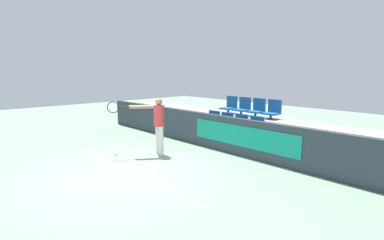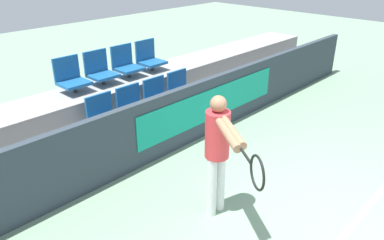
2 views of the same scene
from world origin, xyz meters
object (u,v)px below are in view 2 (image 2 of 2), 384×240
(stadium_chair_0, at_px, (104,116))
(stadium_chair_2, at_px, (159,97))
(stadium_chair_7, at_px, (149,58))
(stadium_chair_1, at_px, (133,106))
(stadium_chair_6, at_px, (126,63))
(stadium_chair_3, at_px, (181,89))
(stadium_chair_4, at_px, (71,77))
(tennis_player, at_px, (219,148))
(stadium_chair_5, at_px, (100,70))

(stadium_chair_0, relative_size, stadium_chair_2, 1.00)
(stadium_chair_7, bearing_deg, stadium_chair_1, -141.89)
(stadium_chair_6, bearing_deg, stadium_chair_3, -57.49)
(stadium_chair_4, relative_size, tennis_player, 0.37)
(stadium_chair_2, xyz_separation_m, stadium_chair_6, (0.00, 0.91, 0.44))
(stadium_chair_0, distance_m, stadium_chair_1, 0.58)
(stadium_chair_3, bearing_deg, stadium_chair_0, 180.00)
(stadium_chair_6, distance_m, stadium_chair_7, 0.58)
(stadium_chair_1, relative_size, stadium_chair_7, 1.00)
(stadium_chair_5, height_order, tennis_player, tennis_player)
(stadium_chair_7, bearing_deg, stadium_chair_2, -122.51)
(stadium_chair_3, bearing_deg, stadium_chair_1, 180.00)
(stadium_chair_2, height_order, stadium_chair_3, same)
(stadium_chair_5, bearing_deg, stadium_chair_7, 0.00)
(stadium_chair_2, relative_size, stadium_chair_7, 1.00)
(stadium_chair_4, bearing_deg, stadium_chair_2, -38.11)
(stadium_chair_0, relative_size, tennis_player, 0.37)
(stadium_chair_3, bearing_deg, stadium_chair_2, 180.00)
(stadium_chair_2, distance_m, stadium_chair_4, 1.54)
(stadium_chair_2, bearing_deg, stadium_chair_5, 122.51)
(stadium_chair_0, height_order, stadium_chair_4, stadium_chair_4)
(stadium_chair_7, xyz_separation_m, tennis_player, (-1.68, -3.24, -0.15))
(stadium_chair_4, bearing_deg, stadium_chair_7, 0.00)
(stadium_chair_6, xyz_separation_m, tennis_player, (-1.10, -3.24, -0.15))
(stadium_chair_3, bearing_deg, stadium_chair_4, 152.39)
(stadium_chair_4, relative_size, stadium_chair_7, 1.00)
(stadium_chair_2, relative_size, stadium_chair_6, 1.00)
(stadium_chair_5, relative_size, stadium_chair_7, 1.00)
(stadium_chair_5, xyz_separation_m, tennis_player, (-0.52, -3.24, -0.15))
(stadium_chair_3, xyz_separation_m, stadium_chair_5, (-1.16, 0.91, 0.44))
(stadium_chair_1, distance_m, stadium_chair_7, 1.54)
(stadium_chair_0, height_order, stadium_chair_6, stadium_chair_6)
(stadium_chair_0, relative_size, stadium_chair_6, 1.00)
(stadium_chair_4, bearing_deg, tennis_player, -88.96)
(stadium_chair_5, bearing_deg, stadium_chair_0, -122.51)
(stadium_chair_3, xyz_separation_m, stadium_chair_6, (-0.58, 0.91, 0.44))
(stadium_chair_0, height_order, stadium_chair_5, stadium_chair_5)
(tennis_player, bearing_deg, stadium_chair_0, 125.70)
(stadium_chair_3, distance_m, stadium_chair_4, 2.01)
(stadium_chair_6, distance_m, tennis_player, 3.42)
(stadium_chair_7, bearing_deg, stadium_chair_5, 180.00)
(stadium_chair_4, xyz_separation_m, stadium_chair_7, (1.74, 0.00, 0.00))
(stadium_chair_1, bearing_deg, stadium_chair_6, 57.49)
(stadium_chair_5, bearing_deg, stadium_chair_3, -38.11)
(stadium_chair_7, bearing_deg, stadium_chair_6, 180.00)
(stadium_chair_2, relative_size, stadium_chair_4, 1.00)
(stadium_chair_0, distance_m, stadium_chair_2, 1.16)
(stadium_chair_3, relative_size, stadium_chair_5, 1.00)
(stadium_chair_3, relative_size, stadium_chair_7, 1.00)
(stadium_chair_3, height_order, stadium_chair_5, stadium_chair_5)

